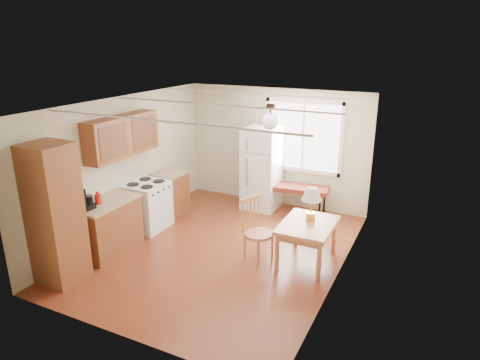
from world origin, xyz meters
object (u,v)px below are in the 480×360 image
Objects in this scene: bench at (297,189)px; dining_table at (307,229)px; refrigerator at (262,169)px; chair at (254,225)px.

dining_table is (0.80, -1.89, 0.05)m from bench.
refrigerator is at bearing 130.16° from dining_table.
chair is at bearing -95.76° from bench.
refrigerator is 1.60× the size of dining_table.
bench is 1.24× the size of chair.
chair reaches higher than bench.
chair is at bearing -160.66° from dining_table.
refrigerator is 2.46m from dining_table.
refrigerator is 2.29m from chair.
refrigerator reaches higher than dining_table.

